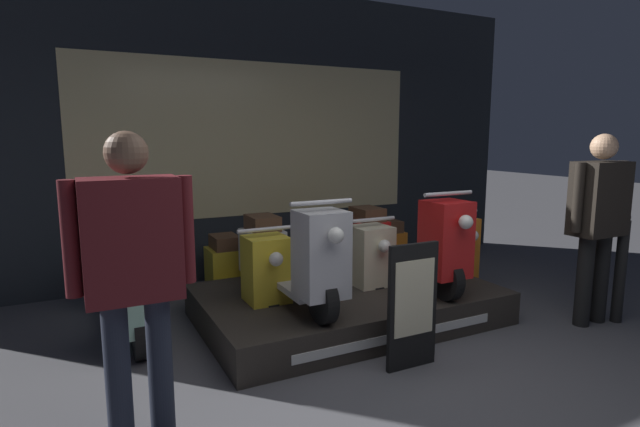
# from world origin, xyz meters

# --- Properties ---
(ground_plane) EXTENTS (30.00, 30.00, 0.00)m
(ground_plane) POSITION_xyz_m (0.00, 0.00, 0.00)
(ground_plane) COLOR #4C4C51
(shop_wall_back) EXTENTS (7.05, 0.09, 3.20)m
(shop_wall_back) POSITION_xyz_m (0.00, 3.37, 1.60)
(shop_wall_back) COLOR #23282D
(shop_wall_back) RESTS_ON ground_plane
(display_platform) EXTENTS (2.50, 1.55, 0.28)m
(display_platform) POSITION_xyz_m (0.19, 1.60, 0.14)
(display_platform) COLOR #2D2823
(display_platform) RESTS_ON ground_plane
(scooter_display_left) EXTENTS (0.47, 1.66, 0.88)m
(scooter_display_left) POSITION_xyz_m (-0.37, 1.58, 0.63)
(scooter_display_left) COLOR black
(scooter_display_left) RESTS_ON display_platform
(scooter_display_right) EXTENTS (0.47, 1.66, 0.88)m
(scooter_display_right) POSITION_xyz_m (0.76, 1.58, 0.63)
(scooter_display_right) COLOR black
(scooter_display_right) RESTS_ON display_platform
(scooter_backrow_0) EXTENTS (0.47, 1.66, 0.88)m
(scooter_backrow_0) POSITION_xyz_m (-1.54, 2.19, 0.36)
(scooter_backrow_0) COLOR black
(scooter_backrow_0) RESTS_ON ground_plane
(scooter_backrow_1) EXTENTS (0.47, 1.66, 0.88)m
(scooter_backrow_1) POSITION_xyz_m (-0.55, 2.19, 0.36)
(scooter_backrow_1) COLOR black
(scooter_backrow_1) RESTS_ON ground_plane
(scooter_backrow_2) EXTENTS (0.47, 1.66, 0.88)m
(scooter_backrow_2) POSITION_xyz_m (0.43, 2.19, 0.36)
(scooter_backrow_2) COLOR black
(scooter_backrow_2) RESTS_ON ground_plane
(scooter_backrow_3) EXTENTS (0.47, 1.66, 0.88)m
(scooter_backrow_3) POSITION_xyz_m (1.42, 2.19, 0.36)
(scooter_backrow_3) COLOR black
(scooter_backrow_3) RESTS_ON ground_plane
(person_left_browsing) EXTENTS (0.63, 0.26, 1.63)m
(person_left_browsing) POSITION_xyz_m (-1.65, 0.57, 0.97)
(person_left_browsing) COLOR #232838
(person_left_browsing) RESTS_ON ground_plane
(person_right_browsing) EXTENTS (0.63, 0.26, 1.61)m
(person_right_browsing) POSITION_xyz_m (2.01, 0.57, 0.96)
(person_right_browsing) COLOR black
(person_right_browsing) RESTS_ON ground_plane
(price_sign_board) EXTENTS (0.39, 0.04, 0.88)m
(price_sign_board) POSITION_xyz_m (0.13, 0.60, 0.45)
(price_sign_board) COLOR black
(price_sign_board) RESTS_ON ground_plane
(street_bollard) EXTENTS (0.09, 0.09, 0.96)m
(street_bollard) POSITION_xyz_m (2.25, 0.49, 0.48)
(street_bollard) COLOR black
(street_bollard) RESTS_ON ground_plane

